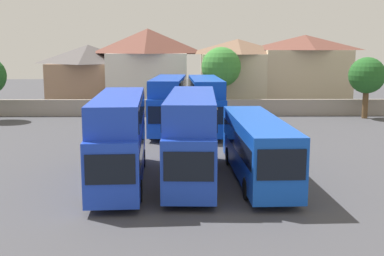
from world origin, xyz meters
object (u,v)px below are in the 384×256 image
house_terrace_right (237,73)px  house_terrace_centre (148,68)px  bus_3 (257,145)px  house_terrace_far_right (304,71)px  bus_4 (168,102)px  bus_1 (120,134)px  bus_2 (192,132)px  bus_5 (205,102)px  house_terrace_left (89,75)px  tree_right_of_lot (221,67)px  tree_behind_wall (367,76)px

house_terrace_right → house_terrace_centre: bearing=179.1°
bus_3 → house_terrace_far_right: house_terrace_far_right is taller
bus_4 → house_terrace_right: bearing=158.9°
bus_3 → house_terrace_right: house_terrace_right is taller
bus_1 → bus_3: 7.70m
bus_2 → bus_4: 15.79m
bus_2 → bus_4: size_ratio=1.08×
bus_2 → bus_5: bus_2 is taller
bus_2 → bus_5: (1.39, 15.61, -0.05)m
bus_3 → bus_4: bus_4 is taller
bus_2 → house_terrace_far_right: size_ratio=1.06×
bus_3 → house_terrace_left: 38.03m
house_terrace_right → house_terrace_far_right: size_ratio=0.86×
bus_5 → house_terrace_right: size_ratio=1.16×
house_terrace_left → bus_2: bearing=-70.0°
bus_1 → tree_right_of_lot: (7.64, 28.75, 2.44)m
bus_1 → tree_right_of_lot: tree_right_of_lot is taller
tree_behind_wall → house_terrace_far_right: bearing=113.4°
house_terrace_far_right → bus_5: bearing=-125.9°
bus_3 → house_terrace_right: size_ratio=1.29×
bus_5 → bus_4: bearing=-93.4°
bus_3 → house_terrace_far_right: 35.26m
tree_right_of_lot → house_terrace_right: bearing=64.4°
bus_1 → house_terrace_centre: size_ratio=1.15×
bus_2 → house_terrace_centre: 33.84m
house_terrace_centre → house_terrace_right: bearing=-0.9°
bus_3 → tree_behind_wall: size_ratio=1.86×
bus_4 → bus_5: size_ratio=0.98×
house_terrace_left → house_terrace_right: house_terrace_right is taller
house_terrace_far_right → tree_right_of_lot: house_terrace_far_right is taller
bus_3 → house_terrace_right: (2.33, 33.17, 2.29)m
bus_4 → tree_right_of_lot: size_ratio=1.41×
house_terrace_right → tree_behind_wall: house_terrace_right is taller
bus_1 → house_terrace_centre: bearing=178.2°
bus_2 → bus_3: (3.69, 0.06, -0.75)m
house_terrace_far_right → bus_2: bearing=-113.2°
bus_4 → tree_right_of_lot: 14.03m
tree_behind_wall → tree_right_of_lot: 15.59m
bus_2 → bus_4: bus_2 is taller
bus_4 → tree_behind_wall: size_ratio=1.64×
bus_2 → bus_1: bearing=-81.9°
house_terrace_far_right → tree_right_of_lot: size_ratio=1.44×
house_terrace_left → tree_behind_wall: bearing=-18.8°
bus_2 → house_terrace_centre: bearing=-169.5°
house_terrace_right → tree_right_of_lot: bearing=-115.6°
house_terrace_centre → house_terrace_right: (10.98, -0.17, -0.66)m
bus_2 → bus_3: bus_2 is taller
bus_1 → house_terrace_far_right: bearing=148.1°
house_terrace_far_right → house_terrace_right: bearing=-177.7°
bus_2 → bus_3: size_ratio=0.96×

